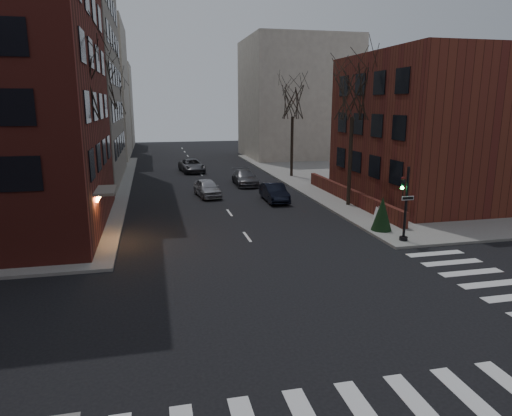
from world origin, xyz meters
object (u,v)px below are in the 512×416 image
(car_lane_far, at_px, (192,166))
(car_lane_gray, at_px, (245,178))
(tree_left_c, at_px, (113,97))
(tree_right_b, at_px, (293,101))
(streetlamp_far, at_px, (122,132))
(car_lane_silver, at_px, (207,188))
(tree_left_b, at_px, (98,83))
(streetlamp_near, at_px, (106,148))
(tree_left_a, at_px, (74,82))
(evergreen_shrub, at_px, (382,214))
(traffic_signal, at_px, (405,209))
(tree_right_a, at_px, (353,94))
(sandwich_board, at_px, (378,214))
(parked_sedan, at_px, (274,192))

(car_lane_far, bearing_deg, car_lane_gray, -72.60)
(tree_left_c, height_order, tree_right_b, tree_left_c)
(streetlamp_far, bearing_deg, car_lane_silver, -67.66)
(tree_left_b, relative_size, car_lane_silver, 2.61)
(streetlamp_near, bearing_deg, tree_left_a, -94.29)
(car_lane_far, bearing_deg, streetlamp_near, -120.68)
(streetlamp_far, distance_m, evergreen_shrub, 34.91)
(tree_left_c, xyz_separation_m, car_lane_far, (8.00, -2.04, -7.32))
(car_lane_gray, bearing_deg, traffic_signal, -75.83)
(traffic_signal, xyz_separation_m, tree_right_a, (0.86, 9.01, 6.12))
(tree_right_a, relative_size, streetlamp_far, 1.55)
(streetlamp_far, bearing_deg, evergreen_shrub, -62.57)
(traffic_signal, xyz_separation_m, evergreen_shrub, (-0.12, 2.15, -0.77))
(tree_right_a, xyz_separation_m, sandwich_board, (-0.13, -4.84, -7.44))
(tree_left_a, xyz_separation_m, streetlamp_far, (0.60, 28.00, -4.23))
(tree_left_b, relative_size, car_lane_gray, 2.27)
(tree_left_b, xyz_separation_m, evergreen_shrub, (16.62, -14.86, -7.78))
(streetlamp_near, bearing_deg, tree_left_b, 98.53)
(evergreen_shrub, bearing_deg, tree_left_c, 119.94)
(tree_right_b, bearing_deg, tree_right_a, -90.00)
(streetlamp_far, distance_m, sandwich_board, 33.61)
(sandwich_board, bearing_deg, traffic_signal, -88.87)
(tree_left_c, distance_m, car_lane_silver, 19.34)
(streetlamp_near, bearing_deg, streetlamp_far, 90.00)
(car_lane_gray, bearing_deg, tree_left_c, 137.09)
(traffic_signal, height_order, car_lane_silver, traffic_signal)
(car_lane_silver, bearing_deg, traffic_signal, -66.80)
(parked_sedan, height_order, sandwich_board, parked_sedan)
(tree_left_a, relative_size, sandwich_board, 11.57)
(traffic_signal, relative_size, tree_right_b, 0.44)
(tree_left_b, height_order, parked_sedan, tree_left_b)
(tree_right_a, distance_m, streetlamp_far, 29.65)
(streetlamp_far, height_order, evergreen_shrub, streetlamp_far)
(traffic_signal, distance_m, sandwich_board, 4.43)
(tree_left_c, bearing_deg, traffic_signal, -61.64)
(tree_left_b, distance_m, sandwich_board, 23.22)
(tree_right_a, height_order, car_lane_silver, tree_right_a)
(traffic_signal, xyz_separation_m, streetlamp_far, (-16.14, 33.01, 2.33))
(parked_sedan, height_order, evergreen_shrub, evergreen_shrub)
(tree_left_b, bearing_deg, parked_sedan, -21.39)
(car_lane_silver, xyz_separation_m, car_lane_far, (0.00, 13.97, 0.00))
(streetlamp_far, bearing_deg, tree_right_a, -54.69)
(tree_right_a, xyz_separation_m, streetlamp_near, (-17.00, 4.00, -3.79))
(tree_left_b, relative_size, tree_right_a, 1.11)
(tree_left_b, height_order, car_lane_gray, tree_left_b)
(tree_left_c, height_order, parked_sedan, tree_left_c)
(tree_right_a, bearing_deg, parked_sedan, 148.11)
(tree_left_c, relative_size, streetlamp_far, 1.55)
(car_lane_silver, height_order, car_lane_gray, car_lane_silver)
(tree_left_c, height_order, evergreen_shrub, tree_left_c)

